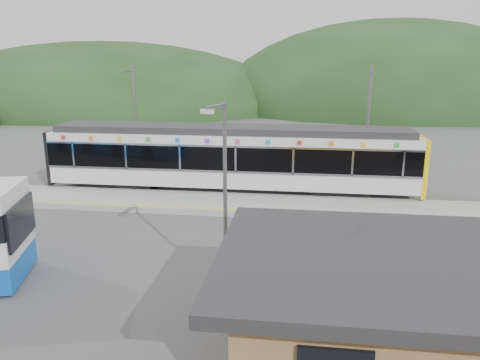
# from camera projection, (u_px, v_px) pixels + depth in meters

# --- Properties ---
(ground) EXTENTS (120.00, 120.00, 0.00)m
(ground) POSITION_uv_depth(u_px,v_px,m) (225.00, 230.00, 20.68)
(ground) COLOR #4C4C4F
(ground) RESTS_ON ground
(hills) EXTENTS (146.00, 149.00, 26.00)m
(hills) POSITION_uv_depth(u_px,v_px,m) (355.00, 200.00, 24.96)
(hills) COLOR #1E3D19
(hills) RESTS_ON ground
(platform) EXTENTS (26.00, 3.20, 0.30)m
(platform) POSITION_uv_depth(u_px,v_px,m) (235.00, 204.00, 23.81)
(platform) COLOR #9E9E99
(platform) RESTS_ON ground
(yellow_line) EXTENTS (26.00, 0.10, 0.01)m
(yellow_line) POSITION_uv_depth(u_px,v_px,m) (232.00, 209.00, 22.53)
(yellow_line) COLOR yellow
(yellow_line) RESTS_ON platform
(train) EXTENTS (20.44, 3.01, 3.74)m
(train) POSITION_uv_depth(u_px,v_px,m) (231.00, 156.00, 26.00)
(train) COLOR black
(train) RESTS_ON ground
(catenary_mast_west) EXTENTS (0.18, 1.80, 7.00)m
(catenary_mast_west) POSITION_uv_depth(u_px,v_px,m) (136.00, 120.00, 28.88)
(catenary_mast_west) COLOR slate
(catenary_mast_west) RESTS_ON ground
(catenary_mast_east) EXTENTS (0.18, 1.80, 7.00)m
(catenary_mast_east) POSITION_uv_depth(u_px,v_px,m) (368.00, 124.00, 27.07)
(catenary_mast_east) COLOR slate
(catenary_mast_east) RESTS_ON ground
(station_shelter) EXTENTS (9.20, 6.20, 3.00)m
(station_shelter) POSITION_uv_depth(u_px,v_px,m) (415.00, 315.00, 10.88)
(station_shelter) COLOR olive
(station_shelter) RESTS_ON ground
(lamp_post) EXTENTS (0.49, 1.12, 6.10)m
(lamp_post) POSITION_uv_depth(u_px,v_px,m) (224.00, 184.00, 14.16)
(lamp_post) COLOR slate
(lamp_post) RESTS_ON ground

